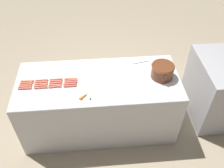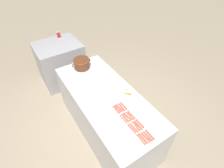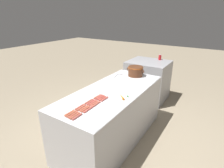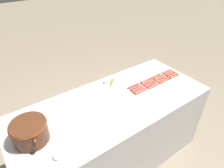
# 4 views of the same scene
# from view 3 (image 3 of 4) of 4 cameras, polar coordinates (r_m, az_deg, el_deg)

# --- Properties ---
(ground_plane) EXTENTS (20.00, 20.00, 0.00)m
(ground_plane) POSITION_cam_3_polar(r_m,az_deg,el_deg) (3.21, 0.18, -16.57)
(ground_plane) COLOR gray
(griddle_counter) EXTENTS (0.86, 2.04, 0.89)m
(griddle_counter) POSITION_cam_3_polar(r_m,az_deg,el_deg) (2.96, 0.19, -9.79)
(griddle_counter) COLOR #BCBCC1
(griddle_counter) RESTS_ON ground_plane
(back_cabinet) EXTENTS (0.92, 0.81, 0.94)m
(back_cabinet) POSITION_cam_3_polar(r_m,az_deg,el_deg) (4.44, 11.23, 1.18)
(back_cabinet) COLOR #A0A0A4
(back_cabinet) RESTS_ON ground_plane
(hot_dog_0) EXTENTS (0.03, 0.16, 0.02)m
(hot_dog_0) POSITION_cam_3_polar(r_m,az_deg,el_deg) (2.17, -13.41, -8.96)
(hot_dog_0) COLOR #CE6648
(hot_dog_0) RESTS_ON griddle_counter
(hot_dog_1) EXTENTS (0.03, 0.16, 0.02)m
(hot_dog_1) POSITION_cam_3_polar(r_m,az_deg,el_deg) (2.28, -10.24, -7.14)
(hot_dog_1) COLOR #CB5E4C
(hot_dog_1) RESTS_ON griddle_counter
(hot_dog_2) EXTENTS (0.02, 0.16, 0.02)m
(hot_dog_2) POSITION_cam_3_polar(r_m,az_deg,el_deg) (2.40, -7.45, -5.51)
(hot_dog_2) COLOR #C16651
(hot_dog_2) RESTS_ON griddle_counter
(hot_dog_3) EXTENTS (0.03, 0.16, 0.02)m
(hot_dog_3) POSITION_cam_3_polar(r_m,az_deg,el_deg) (2.52, -4.73, -3.99)
(hot_dog_3) COLOR #C2684E
(hot_dog_3) RESTS_ON griddle_counter
(hot_dog_4) EXTENTS (0.03, 0.16, 0.02)m
(hot_dog_4) POSITION_cam_3_polar(r_m,az_deg,el_deg) (2.15, -12.84, -9.22)
(hot_dog_4) COLOR #C26447
(hot_dog_4) RESTS_ON griddle_counter
(hot_dog_5) EXTENTS (0.03, 0.16, 0.02)m
(hot_dog_5) POSITION_cam_3_polar(r_m,az_deg,el_deg) (2.26, -9.77, -7.44)
(hot_dog_5) COLOR #CC674F
(hot_dog_5) RESTS_ON griddle_counter
(hot_dog_6) EXTENTS (0.03, 0.16, 0.02)m
(hot_dog_6) POSITION_cam_3_polar(r_m,az_deg,el_deg) (2.38, -6.84, -5.71)
(hot_dog_6) COLOR #C75950
(hot_dog_6) RESTS_ON griddle_counter
(hot_dog_7) EXTENTS (0.03, 0.16, 0.02)m
(hot_dog_7) POSITION_cam_3_polar(r_m,az_deg,el_deg) (2.50, -4.19, -4.12)
(hot_dog_7) COLOR #CA5B51
(hot_dog_7) RESTS_ON griddle_counter
(hot_dog_8) EXTENTS (0.03, 0.16, 0.02)m
(hot_dog_8) POSITION_cam_3_polar(r_m,az_deg,el_deg) (2.13, -12.27, -9.56)
(hot_dog_8) COLOR #C7604A
(hot_dog_8) RESTS_ON griddle_counter
(hot_dog_9) EXTENTS (0.03, 0.16, 0.02)m
(hot_dog_9) POSITION_cam_3_polar(r_m,az_deg,el_deg) (2.24, -8.95, -7.66)
(hot_dog_9) COLOR #C9664A
(hot_dog_9) RESTS_ON griddle_counter
(hot_dog_10) EXTENTS (0.03, 0.16, 0.02)m
(hot_dog_10) POSITION_cam_3_polar(r_m,az_deg,el_deg) (2.36, -6.21, -5.92)
(hot_dog_10) COLOR #CC5E4E
(hot_dog_10) RESTS_ON griddle_counter
(hot_dog_11) EXTENTS (0.03, 0.16, 0.02)m
(hot_dog_11) POSITION_cam_3_polar(r_m,az_deg,el_deg) (2.49, -3.60, -4.30)
(hot_dog_11) COLOR #CE5A4C
(hot_dog_11) RESTS_ON griddle_counter
(hot_dog_12) EXTENTS (0.02, 0.16, 0.02)m
(hot_dog_12) POSITION_cam_3_polar(r_m,az_deg,el_deg) (2.11, -11.74, -9.88)
(hot_dog_12) COLOR #C1664B
(hot_dog_12) RESTS_ON griddle_counter
(hot_dog_13) EXTENTS (0.03, 0.16, 0.02)m
(hot_dog_13) POSITION_cam_3_polar(r_m,az_deg,el_deg) (2.22, -8.39, -7.88)
(hot_dog_13) COLOR #C06247
(hot_dog_13) RESTS_ON griddle_counter
(hot_dog_14) EXTENTS (0.03, 0.16, 0.02)m
(hot_dog_14) POSITION_cam_3_polar(r_m,az_deg,el_deg) (2.34, -5.58, -6.16)
(hot_dog_14) COLOR #CD6751
(hot_dog_14) RESTS_ON griddle_counter
(hot_dog_15) EXTENTS (0.03, 0.16, 0.02)m
(hot_dog_15) POSITION_cam_3_polar(r_m,az_deg,el_deg) (2.46, -3.07, -4.56)
(hot_dog_15) COLOR #CA5B4C
(hot_dog_15) RESTS_ON griddle_counter
(hot_dog_16) EXTENTS (0.02, 0.16, 0.02)m
(hot_dog_16) POSITION_cam_3_polar(r_m,az_deg,el_deg) (2.09, -11.05, -10.15)
(hot_dog_16) COLOR #C45B4F
(hot_dog_16) RESTS_ON griddle_counter
(hot_dog_17) EXTENTS (0.03, 0.16, 0.02)m
(hot_dog_17) POSITION_cam_3_polar(r_m,az_deg,el_deg) (2.20, -7.64, -8.09)
(hot_dog_17) COLOR #CC5B4D
(hot_dog_17) RESTS_ON griddle_counter
(hot_dog_18) EXTENTS (0.03, 0.16, 0.02)m
(hot_dog_18) POSITION_cam_3_polar(r_m,az_deg,el_deg) (2.32, -5.04, -6.39)
(hot_dog_18) COLOR #C6604D
(hot_dog_18) RESTS_ON griddle_counter
(hot_dog_19) EXTENTS (0.02, 0.16, 0.02)m
(hot_dog_19) POSITION_cam_3_polar(r_m,az_deg,el_deg) (2.45, -2.34, -4.75)
(hot_dog_19) COLOR #CA5A4D
(hot_dog_19) RESTS_ON griddle_counter
(bean_pot) EXTENTS (0.35, 0.28, 0.18)m
(bean_pot) POSITION_cam_3_polar(r_m,az_deg,el_deg) (3.38, 7.45, 4.27)
(bean_pot) COLOR #562D19
(bean_pot) RESTS_ON griddle_counter
(serving_spoon) EXTENTS (0.09, 0.27, 0.02)m
(serving_spoon) POSITION_cam_3_polar(r_m,az_deg,el_deg) (3.41, 2.30, 2.98)
(serving_spoon) COLOR #B7B7BC
(serving_spoon) RESTS_ON griddle_counter
(carrot) EXTENTS (0.14, 0.14, 0.03)m
(carrot) POSITION_cam_3_polar(r_m,az_deg,el_deg) (2.50, 3.27, -4.05)
(carrot) COLOR orange
(carrot) RESTS_ON griddle_counter
(soda_can) EXTENTS (0.07, 0.07, 0.13)m
(soda_can) POSITION_cam_3_polar(r_m,az_deg,el_deg) (4.50, 15.02, 8.23)
(soda_can) COLOR red
(soda_can) RESTS_ON back_cabinet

